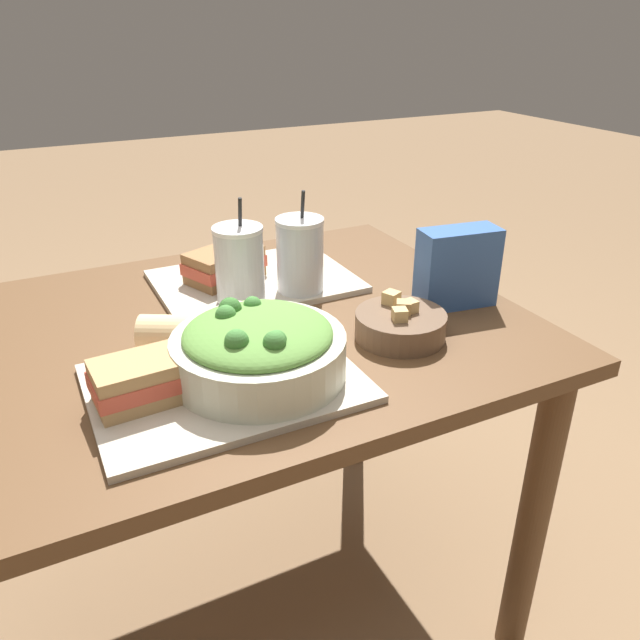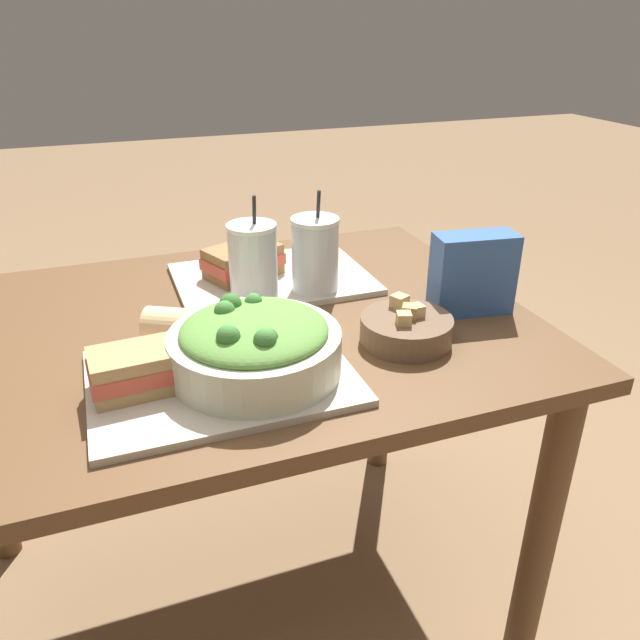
# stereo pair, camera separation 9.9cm
# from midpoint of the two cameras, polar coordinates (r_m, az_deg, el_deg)

# --- Properties ---
(ground_plane) EXTENTS (12.00, 12.00, 0.00)m
(ground_plane) POSITION_cam_midpoint_polar(r_m,az_deg,el_deg) (1.60, -9.95, -24.54)
(ground_plane) COLOR #846647
(dining_table) EXTENTS (1.15, 0.81, 0.72)m
(dining_table) POSITION_cam_midpoint_polar(r_m,az_deg,el_deg) (1.19, -12.20, -5.65)
(dining_table) COLOR brown
(dining_table) RESTS_ON ground_plane
(tray_near) EXTENTS (0.40, 0.30, 0.01)m
(tray_near) POSITION_cam_midpoint_polar(r_m,az_deg,el_deg) (0.97, -11.57, -5.77)
(tray_near) COLOR #BCB29E
(tray_near) RESTS_ON dining_table
(tray_far) EXTENTS (0.40, 0.30, 0.01)m
(tray_far) POSITION_cam_midpoint_polar(r_m,az_deg,el_deg) (1.32, -8.15, 3.49)
(tray_far) COLOR #BCB29E
(tray_far) RESTS_ON dining_table
(salad_bowl) EXTENTS (0.26, 0.26, 0.11)m
(salad_bowl) POSITION_cam_midpoint_polar(r_m,az_deg,el_deg) (0.94, -8.67, -2.58)
(salad_bowl) COLOR beige
(salad_bowl) RESTS_ON tray_near
(soup_bowl) EXTENTS (0.16, 0.16, 0.07)m
(soup_bowl) POSITION_cam_midpoint_polar(r_m,az_deg,el_deg) (1.08, 4.79, -0.41)
(soup_bowl) COLOR brown
(soup_bowl) RESTS_ON dining_table
(sandwich_near) EXTENTS (0.15, 0.10, 0.06)m
(sandwich_near) POSITION_cam_midpoint_polar(r_m,az_deg,el_deg) (0.93, -18.77, -5.30)
(sandwich_near) COLOR tan
(sandwich_near) RESTS_ON tray_near
(baguette_near) EXTENTS (0.15, 0.12, 0.07)m
(baguette_near) POSITION_cam_midpoint_polar(r_m,az_deg,el_deg) (1.04, -15.20, -1.41)
(baguette_near) COLOR #DBBC84
(baguette_near) RESTS_ON tray_near
(sandwich_far) EXTENTS (0.18, 0.15, 0.06)m
(sandwich_far) POSITION_cam_midpoint_polar(r_m,az_deg,el_deg) (1.31, -10.89, 4.93)
(sandwich_far) COLOR olive
(sandwich_far) RESTS_ON tray_far
(drink_cup_dark) EXTENTS (0.09, 0.09, 0.20)m
(drink_cup_dark) POSITION_cam_midpoint_polar(r_m,az_deg,el_deg) (1.19, -9.74, 4.74)
(drink_cup_dark) COLOR silver
(drink_cup_dark) RESTS_ON tray_far
(drink_cup_red) EXTENTS (0.09, 0.09, 0.20)m
(drink_cup_red) POSITION_cam_midpoint_polar(r_m,az_deg,el_deg) (1.23, -4.15, 5.72)
(drink_cup_red) COLOR silver
(drink_cup_red) RESTS_ON tray_far
(chip_bag) EXTENTS (0.16, 0.09, 0.15)m
(chip_bag) POSITION_cam_midpoint_polar(r_m,az_deg,el_deg) (1.20, 10.16, 4.69)
(chip_bag) COLOR #335BA3
(chip_bag) RESTS_ON dining_table
(napkin_folded) EXTENTS (0.16, 0.12, 0.00)m
(napkin_folded) POSITION_cam_midpoint_polar(r_m,az_deg,el_deg) (1.12, -14.38, -1.64)
(napkin_folded) COLOR silver
(napkin_folded) RESTS_ON dining_table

